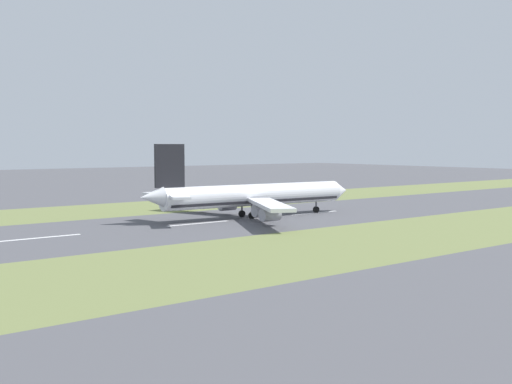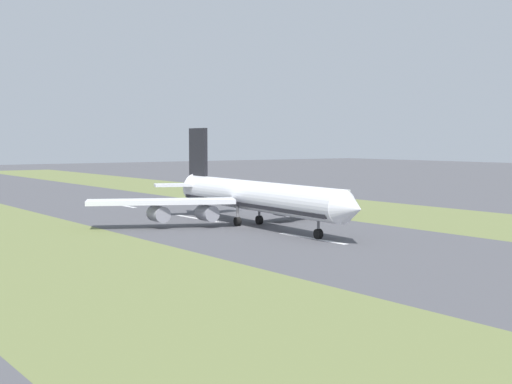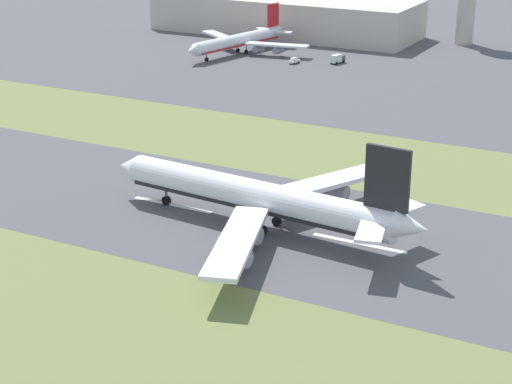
# 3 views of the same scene
# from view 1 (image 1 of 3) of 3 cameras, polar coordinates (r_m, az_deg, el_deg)

# --- Properties ---
(ground_plane) EXTENTS (800.00, 800.00, 0.00)m
(ground_plane) POSITION_cam_1_polar(r_m,az_deg,el_deg) (163.57, -0.07, -2.52)
(ground_plane) COLOR #4C4C51
(grass_median_west) EXTENTS (40.00, 600.00, 0.01)m
(grass_median_west) POSITION_cam_1_polar(r_m,az_deg,el_deg) (201.07, -7.85, -1.27)
(grass_median_west) COLOR olive
(grass_median_west) RESTS_ON ground
(grass_median_east) EXTENTS (40.00, 600.00, 0.01)m
(grass_median_east) POSITION_cam_1_polar(r_m,az_deg,el_deg) (130.88, 11.95, -4.34)
(grass_median_east) COLOR olive
(grass_median_east) RESTS_ON ground
(centreline_dash_near) EXTENTS (1.20, 18.00, 0.01)m
(centreline_dash_near) POSITION_cam_1_polar(r_m,az_deg,el_deg) (136.85, -19.93, -4.13)
(centreline_dash_near) COLOR silver
(centreline_dash_near) RESTS_ON ground
(centreline_dash_mid) EXTENTS (1.20, 18.00, 0.01)m
(centreline_dash_mid) POSITION_cam_1_polar(r_m,az_deg,el_deg) (153.36, -5.50, -3.00)
(centreline_dash_mid) COLOR silver
(centreline_dash_mid) RESTS_ON ground
(centreline_dash_far) EXTENTS (1.20, 18.00, 0.01)m
(centreline_dash_far) POSITION_cam_1_polar(r_m,az_deg,el_deg) (177.51, 5.55, -2.00)
(centreline_dash_far) COLOR silver
(centreline_dash_far) RESTS_ON ground
(airplane_main_jet) EXTENTS (63.95, 67.22, 20.20)m
(airplane_main_jet) POSITION_cam_1_polar(r_m,az_deg,el_deg) (164.66, -0.56, -0.37)
(airplane_main_jet) COLOR white
(airplane_main_jet) RESTS_ON ground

